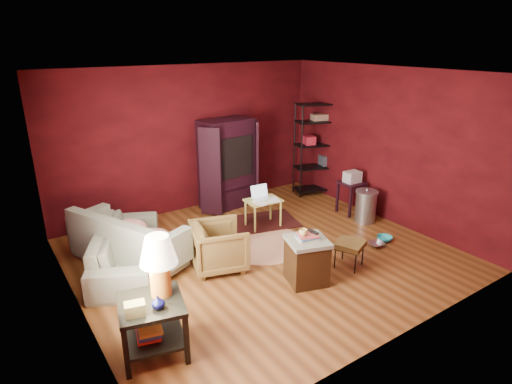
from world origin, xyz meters
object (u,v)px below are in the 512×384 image
at_px(armchair, 219,244).
at_px(tv_armoire, 227,162).
at_px(laptop_desk, 263,202).
at_px(hamper, 307,260).
at_px(sofa, 125,240).
at_px(side_table, 155,285).
at_px(wire_shelving, 319,145).

xyz_separation_m(armchair, tv_armoire, (1.39, 2.08, 0.54)).
bearing_deg(laptop_desk, armchair, -143.97).
distance_m(armchair, hamper, 1.31).
distance_m(sofa, side_table, 2.06).
xyz_separation_m(sofa, side_table, (-0.29, -2.00, 0.38)).
xyz_separation_m(laptop_desk, wire_shelving, (2.03, 0.82, 0.62)).
bearing_deg(hamper, tv_armoire, 79.67).
bearing_deg(tv_armoire, armchair, -129.42).
height_order(sofa, laptop_desk, sofa).
xyz_separation_m(laptop_desk, tv_armoire, (-0.00, 1.23, 0.46)).
bearing_deg(side_table, hamper, 3.52).
relative_size(sofa, laptop_desk, 2.79).
distance_m(tv_armoire, wire_shelving, 2.08).
bearing_deg(sofa, armchair, -102.00).
xyz_separation_m(armchair, laptop_desk, (1.39, 0.85, 0.08)).
height_order(armchair, wire_shelving, wire_shelving).
distance_m(armchair, laptop_desk, 1.63).
bearing_deg(tv_armoire, sofa, -159.48).
xyz_separation_m(hamper, tv_armoire, (0.57, 3.10, 0.58)).
bearing_deg(armchair, hamper, -124.67).
bearing_deg(laptop_desk, side_table, -139.75).
height_order(hamper, laptop_desk, laptop_desk).
bearing_deg(side_table, armchair, 39.47).
bearing_deg(hamper, laptop_desk, 73.16).
height_order(sofa, tv_armoire, tv_armoire).
bearing_deg(laptop_desk, tv_armoire, 94.65).
height_order(tv_armoire, wire_shelving, wire_shelving).
xyz_separation_m(armchair, wire_shelving, (3.42, 1.67, 0.70)).
bearing_deg(armchair, wire_shelving, -47.32).
bearing_deg(sofa, side_table, -163.35).
bearing_deg(sofa, wire_shelving, -54.81).
bearing_deg(side_table, laptop_desk, 35.71).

